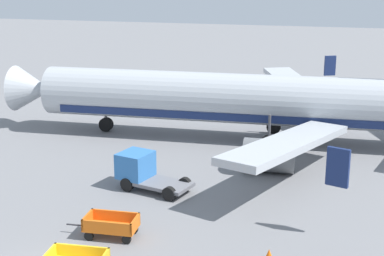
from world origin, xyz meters
TOP-DOWN VIEW (x-y plane):
  - airplane at (4.93, 22.15)m, footprint 37.63×30.26m
  - baggage_cart_third_in_row at (1.05, 4.46)m, footprint 3.59×1.54m
  - service_truck_beside_carts at (0.33, 10.90)m, footprint 4.71×2.95m
  - traffic_cone_near_plane at (-1.56, 15.68)m, footprint 0.46×0.46m

SIDE VIEW (x-z plane):
  - traffic_cone_near_plane at x=-1.56m, z-range 0.00..0.60m
  - baggage_cart_third_in_row at x=1.05m, z-range 0.07..1.14m
  - service_truck_beside_carts at x=0.33m, z-range 0.05..2.15m
  - airplane at x=4.93m, z-range -2.62..8.72m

